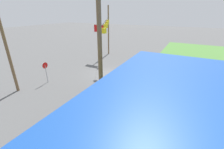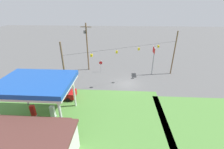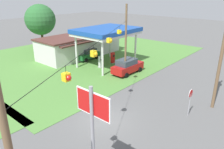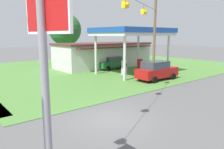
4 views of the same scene
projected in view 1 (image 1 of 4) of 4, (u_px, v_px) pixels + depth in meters
The scene contains 7 objects.
ground_plane at pixel (107, 74), 20.04m from camera, with size 160.00×160.00×0.00m, color #565656.
gas_station_canopy at pixel (194, 105), 4.90m from camera, with size 8.52×6.39×5.41m.
car_at_pumps_front at pixel (99, 134), 8.88m from camera, with size 4.75×2.17×1.99m.
stop_sign_roadside at pixel (45, 68), 17.09m from camera, with size 0.80×0.08×2.50m.
stop_sign_overhead at pixel (100, 34), 24.54m from camera, with size 0.22×2.15×6.15m.
utility_pole_main at pixel (3, 37), 13.70m from camera, with size 2.20×0.44×10.07m.
signal_span_gantry at pixel (107, 38), 18.18m from camera, with size 19.13×10.24×8.85m.
Camera 1 is at (16.06, 9.21, 7.71)m, focal length 24.00 mm.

